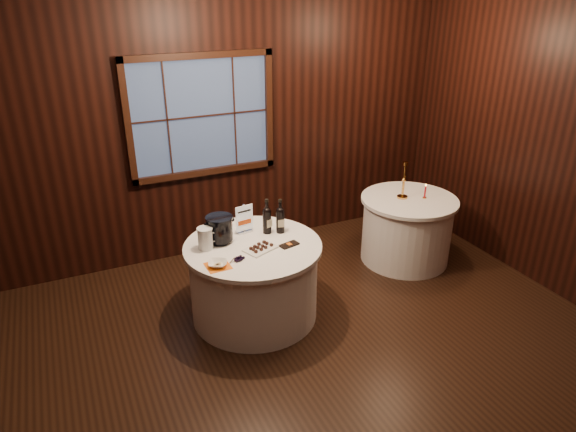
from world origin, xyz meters
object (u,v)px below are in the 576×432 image
chocolate_plate (260,248)px  brass_candlestick (403,185)px  ice_bucket (220,229)px  red_candle (425,193)px  glass_pitcher (206,238)px  port_bottle_left (267,218)px  chocolate_box (289,245)px  sign_stand (244,223)px  main_table (254,280)px  port_bottle_right (280,218)px  cracker_bowl (218,264)px  side_table (406,229)px  grape_bunch (239,259)px

chocolate_plate → brass_candlestick: size_ratio=0.81×
ice_bucket → brass_candlestick: brass_candlestick is taller
chocolate_plate → red_candle: bearing=9.4°
chocolate_plate → glass_pitcher: bearing=153.0°
port_bottle_left → ice_bucket: (-0.47, 0.00, -0.01)m
port_bottle_left → ice_bucket: size_ratio=1.35×
chocolate_box → sign_stand: bearing=109.8°
main_table → port_bottle_left: port_bottle_left is taller
ice_bucket → red_candle: bearing=1.4°
glass_pitcher → main_table: bearing=-4.3°
port_bottle_left → chocolate_box: bearing=-89.5°
port_bottle_left → brass_candlestick: brass_candlestick is taller
brass_candlestick → red_candle: (0.22, -0.12, -0.09)m
glass_pitcher → port_bottle_left: bearing=16.2°
main_table → port_bottle_right: bearing=21.1°
port_bottle_right → glass_pitcher: (-0.75, -0.02, -0.04)m
cracker_bowl → chocolate_box: bearing=6.9°
port_bottle_right → glass_pitcher: 0.75m
ice_bucket → chocolate_plate: ice_bucket is taller
sign_stand → cracker_bowl: size_ratio=1.83×
ice_bucket → red_candle: ice_bucket is taller
main_table → glass_pitcher: (-0.41, 0.11, 0.49)m
sign_stand → glass_pitcher: (-0.43, -0.17, 0.00)m
sign_stand → red_candle: (2.13, -0.04, -0.03)m
main_table → side_table: (2.00, 0.30, 0.00)m
cracker_bowl → port_bottle_right: bearing=26.5°
sign_stand → port_bottle_right: port_bottle_right is taller
glass_pitcher → side_table: bearing=14.8°
red_candle → side_table: bearing=156.3°
side_table → chocolate_plate: bearing=-168.0°
side_table → port_bottle_left: 1.87m
port_bottle_left → red_candle: bearing=-11.5°
main_table → chocolate_plate: 0.42m
sign_stand → brass_candlestick: size_ratio=0.70×
red_candle → port_bottle_right: bearing=-176.7°
main_table → brass_candlestick: (1.93, 0.35, 0.53)m
chocolate_box → port_bottle_right: bearing=69.3°
glass_pitcher → red_candle: (2.56, 0.13, -0.04)m
grape_bunch → brass_candlestick: 2.23m
ice_bucket → chocolate_box: ice_bucket is taller
side_table → chocolate_box: 1.81m
brass_candlestick → red_candle: brass_candlestick is taller
red_candle → ice_bucket: bearing=-178.6°
sign_stand → cracker_bowl: 0.68m
ice_bucket → cracker_bowl: bearing=-110.9°
main_table → ice_bucket: (-0.25, 0.18, 0.52)m
glass_pitcher → sign_stand: bearing=31.3°
side_table → sign_stand: size_ratio=3.70×
side_table → brass_candlestick: brass_candlestick is taller
ice_bucket → side_table: bearing=3.2°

